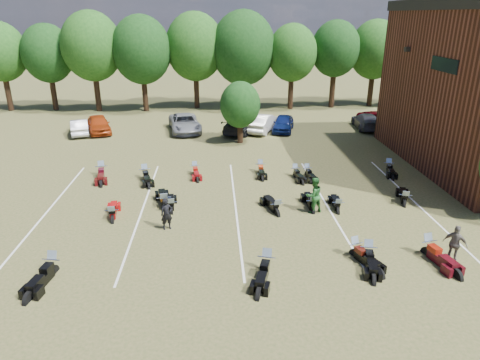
{
  "coord_description": "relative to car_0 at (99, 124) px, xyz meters",
  "views": [
    {
      "loc": [
        -4.02,
        -17.99,
        9.77
      ],
      "look_at": [
        -2.7,
        4.0,
        1.2
      ],
      "focal_mm": 32.0,
      "sensor_mm": 36.0,
      "label": 1
    }
  ],
  "objects": [
    {
      "name": "car_7",
      "position": [
        23.96,
        0.06,
        -0.07
      ],
      "size": [
        2.32,
        4.86,
        1.37
      ],
      "primitive_type": "imported",
      "rotation": [
        0.0,
        0.0,
        3.05
      ],
      "color": "#3F3E44",
      "rests_on": "ground"
    },
    {
      "name": "motorcycle_5",
      "position": [
        16.1,
        -21.67,
        -0.76
      ],
      "size": [
        1.4,
        2.35,
        1.25
      ],
      "primitive_type": null,
      "rotation": [
        0.0,
        0.0,
        0.33
      ],
      "color": "black",
      "rests_on": "ground"
    },
    {
      "name": "motorcycle_14",
      "position": [
        2.84,
        -11.05,
        -0.76
      ],
      "size": [
        1.27,
        2.58,
        1.38
      ],
      "primitive_type": null,
      "rotation": [
        0.0,
        0.0,
        0.2
      ],
      "color": "#42090B",
      "rests_on": "ground"
    },
    {
      "name": "motorcycle_3",
      "position": [
        12.15,
        -22.57,
        -0.76
      ],
      "size": [
        1.41,
        2.52,
        1.34
      ],
      "primitive_type": null,
      "rotation": [
        0.0,
        0.0,
        -0.28
      ],
      "color": "black",
      "rests_on": "ground"
    },
    {
      "name": "motorcycle_12",
      "position": [
        16.56,
        -17.32,
        -0.76
      ],
      "size": [
        0.84,
        2.12,
        1.16
      ],
      "primitive_type": null,
      "rotation": [
        0.0,
        0.0,
        3.06
      ],
      "color": "black",
      "rests_on": "ground"
    },
    {
      "name": "motorcycle_11",
      "position": [
        15.25,
        -17.14,
        -0.76
      ],
      "size": [
        0.73,
        2.29,
        1.28
      ],
      "primitive_type": null,
      "rotation": [
        0.0,
        0.0,
        3.14
      ],
      "color": "black",
      "rests_on": "ground"
    },
    {
      "name": "car_5",
      "position": [
        14.43,
        -0.36,
        0.03
      ],
      "size": [
        3.47,
        5.02,
        1.57
      ],
      "primitive_type": "imported",
      "rotation": [
        0.0,
        0.0,
        2.72
      ],
      "color": "beige",
      "rests_on": "ground"
    },
    {
      "name": "motorcycle_16",
      "position": [
        5.69,
        -11.68,
        -0.76
      ],
      "size": [
        1.34,
        2.45,
        1.3
      ],
      "primitive_type": null,
      "rotation": [
        0.0,
        0.0,
        0.27
      ],
      "color": "black",
      "rests_on": "ground"
    },
    {
      "name": "motorcycle_13",
      "position": [
        20.43,
        -16.66,
        -0.76
      ],
      "size": [
        1.36,
        2.35,
        1.25
      ],
      "primitive_type": null,
      "rotation": [
        0.0,
        0.0,
        2.83
      ],
      "color": "black",
      "rests_on": "ground"
    },
    {
      "name": "young_tree_midfield",
      "position": [
        12.21,
        -3.87,
        2.34
      ],
      "size": [
        3.2,
        3.2,
        4.7
      ],
      "color": "black",
      "rests_on": "ground"
    },
    {
      "name": "motorcycle_20",
      "position": [
        21.64,
        -11.27,
        -0.76
      ],
      "size": [
        1.11,
        2.26,
        1.2
      ],
      "primitive_type": null,
      "rotation": [
        0.0,
        0.0,
        -0.21
      ],
      "color": "black",
      "rests_on": "ground"
    },
    {
      "name": "motorcycle_8",
      "position": [
        7.4,
        -16.41,
        -0.76
      ],
      "size": [
        1.25,
        2.59,
        1.38
      ],
      "primitive_type": null,
      "rotation": [
        0.0,
        0.0,
        3.33
      ],
      "color": "black",
      "rests_on": "ground"
    },
    {
      "name": "motorcycle_9",
      "position": [
        7.81,
        -16.79,
        -0.76
      ],
      "size": [
        0.91,
        2.19,
        1.18
      ],
      "primitive_type": null,
      "rotation": [
        0.0,
        0.0,
        3.25
      ],
      "color": "black",
      "rests_on": "ground"
    },
    {
      "name": "car_6",
      "position": [
        24.97,
        0.2,
        -0.06
      ],
      "size": [
        2.5,
        5.07,
        1.38
      ],
      "primitive_type": "imported",
      "rotation": [
        0.0,
        0.0,
        0.04
      ],
      "color": "#60050E",
      "rests_on": "ground"
    },
    {
      "name": "motorcycle_17",
      "position": [
        13.12,
        -10.92,
        -0.76
      ],
      "size": [
        0.69,
        2.12,
        1.18
      ],
      "primitive_type": null,
      "rotation": [
        0.0,
        0.0,
        -0.01
      ],
      "color": "black",
      "rests_on": "ground"
    },
    {
      "name": "car_4",
      "position": [
        16.27,
        -0.45,
        -0.05
      ],
      "size": [
        2.66,
        4.42,
        1.41
      ],
      "primitive_type": "imported",
      "rotation": [
        0.0,
        0.0,
        -0.26
      ],
      "color": "#0B184F",
      "rests_on": "ground"
    },
    {
      "name": "ground",
      "position": [
        14.21,
        -19.37,
        -0.76
      ],
      "size": [
        160.0,
        160.0,
        0.0
      ],
      "primitive_type": "plane",
      "color": "brown",
      "rests_on": "ground"
    },
    {
      "name": "car_0",
      "position": [
        0.0,
        0.0,
        0.0
      ],
      "size": [
        3.15,
        4.77,
        1.51
      ],
      "primitive_type": "imported",
      "rotation": [
        0.0,
        0.0,
        0.34
      ],
      "color": "#9A320E",
      "rests_on": "ground"
    },
    {
      "name": "motorcycle_10",
      "position": [
        13.31,
        -17.41,
        -0.76
      ],
      "size": [
        1.28,
        2.4,
        1.28
      ],
      "primitive_type": null,
      "rotation": [
        0.0,
        0.0,
        3.4
      ],
      "color": "black",
      "rests_on": "ground"
    },
    {
      "name": "car_1",
      "position": [
        -1.53,
        -0.46,
        -0.1
      ],
      "size": [
        2.49,
        4.22,
        1.32
      ],
      "primitive_type": "imported",
      "rotation": [
        0.0,
        0.0,
        3.44
      ],
      "color": "silver",
      "rests_on": "ground"
    },
    {
      "name": "car_2",
      "position": [
        7.53,
        -0.07,
        0.0
      ],
      "size": [
        3.42,
        5.79,
        1.51
      ],
      "primitive_type": "imported",
      "rotation": [
        0.0,
        0.0,
        0.17
      ],
      "color": "gray",
      "rests_on": "ground"
    },
    {
      "name": "motorcycle_19",
      "position": [
        16.06,
        -11.82,
        -0.76
      ],
      "size": [
        0.87,
        2.06,
        1.12
      ],
      "primitive_type": null,
      "rotation": [
        0.0,
        0.0,
        0.12
      ],
      "color": "black",
      "rests_on": "ground"
    },
    {
      "name": "parking_lines",
      "position": [
        11.21,
        -16.37,
        -0.75
      ],
      "size": [
        20.1,
        14.0,
        0.01
      ],
      "color": "silver",
      "rests_on": "ground"
    },
    {
      "name": "motorcycle_15",
      "position": [
        8.82,
        -10.96,
        -0.76
      ],
      "size": [
        0.93,
        2.12,
        1.14
      ],
      "primitive_type": null,
      "rotation": [
        0.0,
        0.0,
        0.14
      ],
      "color": "maroon",
      "rests_on": "ground"
    },
    {
      "name": "tree_line",
      "position": [
        13.21,
        9.63,
        5.56
      ],
      "size": [
        56.0,
        6.0,
        9.79
      ],
      "color": "black",
      "rests_on": "ground"
    },
    {
      "name": "motorcycle_6",
      "position": [
        19.27,
        -21.76,
        -0.76
      ],
      "size": [
        1.28,
        2.57,
        1.37
      ],
      "primitive_type": null,
      "rotation": [
        0.0,
        0.0,
        0.21
      ],
      "color": "#3E0810",
      "rests_on": "ground"
    },
    {
      "name": "person_black",
      "position": [
        7.77,
        -18.63,
        0.03
      ],
      "size": [
        0.67,
        0.55,
        1.57
      ],
      "primitive_type": "imported",
      "rotation": [
        0.0,
        0.0,
        0.35
      ],
      "color": "black",
      "rests_on": "ground"
    },
    {
      "name": "car_3",
      "position": [
        12.55,
        -0.71,
        -0.01
      ],
      "size": [
        4.04,
        5.53,
        1.49
      ],
      "primitive_type": "imported",
      "rotation": [
        0.0,
        0.0,
        2.71
      ],
      "color": "black",
      "rests_on": "ground"
    },
    {
      "name": "motorcycle_18",
      "position": [
        15.29,
        -11.81,
        -0.76
      ],
      "size": [
        0.89,
        2.08,
        1.12
      ],
      "primitive_type": null,
      "rotation": [
        0.0,
        0.0,
        0.13
      ],
      "color": "black",
      "rests_on": "ground"
    },
    {
      "name": "motorcycle_4",
      "position": [
        16.55,
        -21.99,
        -0.76
      ],
      "size": [
        1.15,
        2.37,
        1.27
      ],
      "primitive_type": null,
      "rotation": [
        0.0,
        0.0,
        -0.19
      ],
      "color": "black",
      "rests_on": "ground"
    },
    {
      "name": "person_grey",
      "position": [
        20.1,
        -22.28,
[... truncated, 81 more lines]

